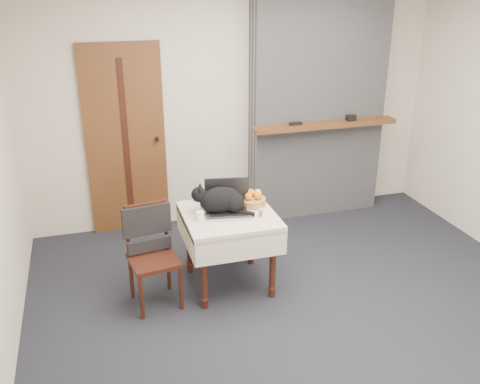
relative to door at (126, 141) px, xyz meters
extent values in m
plane|color=black|center=(1.20, -1.97, -1.00)|extent=(4.50, 4.50, 0.00)
cube|color=beige|center=(1.20, 0.03, 0.30)|extent=(4.50, 0.02, 2.60)
cube|color=brown|center=(0.00, 0.00, 0.00)|extent=(0.82, 0.05, 2.00)
cube|color=#33190E|center=(0.00, -0.03, 0.00)|extent=(0.06, 0.01, 1.70)
cylinder|color=black|center=(0.32, -0.04, 0.00)|extent=(0.04, 0.06, 0.04)
cube|color=gray|center=(2.10, -0.12, 0.30)|extent=(1.50, 0.30, 2.60)
cube|color=brown|center=(2.10, -0.36, 0.10)|extent=(1.62, 0.18, 0.05)
cube|color=black|center=(1.75, -0.36, 0.14)|extent=(0.14, 0.04, 0.03)
cube|color=black|center=(2.40, -0.36, 0.16)|extent=(0.10, 0.07, 0.06)
cylinder|color=#33190E|center=(0.42, -1.74, -0.68)|extent=(0.06, 0.06, 0.64)
sphere|color=#33190E|center=(0.42, -1.74, -0.92)|extent=(0.07, 0.07, 0.07)
cylinder|color=#33190E|center=(1.02, -1.74, -0.68)|extent=(0.06, 0.06, 0.64)
sphere|color=#33190E|center=(1.02, -1.74, -0.92)|extent=(0.07, 0.07, 0.07)
cylinder|color=#33190E|center=(0.42, -1.14, -0.68)|extent=(0.06, 0.06, 0.64)
sphere|color=#33190E|center=(0.42, -1.14, -0.92)|extent=(0.07, 0.07, 0.07)
cylinder|color=#33190E|center=(1.02, -1.14, -0.68)|extent=(0.06, 0.06, 0.64)
sphere|color=#33190E|center=(1.02, -1.14, -0.92)|extent=(0.07, 0.07, 0.07)
cube|color=beige|center=(0.72, -1.44, -0.33)|extent=(0.78, 0.78, 0.06)
cube|color=beige|center=(0.72, -1.82, -0.44)|extent=(0.78, 0.01, 0.22)
cube|color=beige|center=(0.72, -1.05, -0.44)|extent=(0.78, 0.01, 0.22)
cube|color=beige|center=(0.33, -1.44, -0.44)|extent=(0.01, 0.78, 0.22)
cube|color=beige|center=(1.10, -1.44, -0.44)|extent=(0.01, 0.78, 0.22)
cube|color=#B7B7BC|center=(0.71, -1.45, -0.29)|extent=(0.43, 0.33, 0.02)
cube|color=black|center=(0.71, -1.45, -0.27)|extent=(0.35, 0.24, 0.00)
cube|color=black|center=(0.74, -1.29, -0.15)|extent=(0.39, 0.14, 0.26)
cube|color=#AEDBFF|center=(0.74, -1.29, -0.15)|extent=(0.36, 0.12, 0.24)
ellipsoid|color=black|center=(0.66, -1.39, -0.18)|extent=(0.41, 0.29, 0.23)
ellipsoid|color=black|center=(0.76, -1.42, -0.21)|extent=(0.23, 0.25, 0.19)
sphere|color=black|center=(0.48, -1.35, -0.13)|extent=(0.16, 0.16, 0.13)
ellipsoid|color=white|center=(0.43, -1.34, -0.16)|extent=(0.07, 0.08, 0.06)
ellipsoid|color=white|center=(0.51, -1.36, -0.23)|extent=(0.07, 0.09, 0.09)
cone|color=black|center=(0.48, -1.39, -0.06)|extent=(0.06, 0.06, 0.06)
cone|color=black|center=(0.50, -1.31, -0.06)|extent=(0.06, 0.06, 0.06)
cylinder|color=black|center=(0.82, -1.51, -0.27)|extent=(0.19, 0.14, 0.04)
sphere|color=white|center=(0.49, -1.40, -0.28)|extent=(0.04, 0.04, 0.04)
sphere|color=white|center=(0.52, -1.31, -0.28)|extent=(0.04, 0.04, 0.04)
cylinder|color=white|center=(0.45, -1.50, -0.26)|extent=(0.07, 0.07, 0.08)
cylinder|color=#9F4F13|center=(0.96, -1.56, -0.27)|extent=(0.03, 0.03, 0.06)
cylinder|color=silver|center=(0.96, -1.56, -0.24)|extent=(0.03, 0.03, 0.01)
cylinder|color=#B18647|center=(0.97, -1.32, -0.27)|extent=(0.24, 0.24, 0.07)
sphere|color=orange|center=(0.92, -1.35, -0.20)|extent=(0.07, 0.07, 0.07)
sphere|color=orange|center=(1.01, -1.36, -0.20)|extent=(0.07, 0.07, 0.07)
sphere|color=orange|center=(0.97, -1.27, -0.20)|extent=(0.07, 0.07, 0.07)
sphere|color=yellow|center=(1.02, -1.29, -0.20)|extent=(0.07, 0.07, 0.07)
sphere|color=orange|center=(0.93, -1.28, -0.20)|extent=(0.07, 0.07, 0.07)
cube|color=black|center=(0.86, -1.38, -0.30)|extent=(0.10, 0.11, 0.01)
cube|color=#33190E|center=(0.04, -1.56, -0.58)|extent=(0.44, 0.44, 0.04)
cylinder|color=#33190E|center=(-0.10, -1.74, -0.79)|extent=(0.03, 0.03, 0.42)
cylinder|color=#33190E|center=(0.23, -1.70, -0.79)|extent=(0.03, 0.03, 0.42)
cylinder|color=#33190E|center=(-0.15, -1.41, -0.79)|extent=(0.03, 0.03, 0.42)
cylinder|color=#33190E|center=(0.18, -1.37, -0.79)|extent=(0.03, 0.03, 0.42)
cylinder|color=#33190E|center=(-0.15, -1.41, -0.35)|extent=(0.03, 0.03, 0.46)
cylinder|color=#33190E|center=(0.18, -1.37, -0.35)|extent=(0.03, 0.03, 0.46)
cube|color=#33190E|center=(0.02, -1.39, -0.26)|extent=(0.33, 0.07, 0.26)
cube|color=black|center=(0.02, -1.40, -0.28)|extent=(0.41, 0.11, 0.26)
camera|label=1|loc=(-0.38, -5.46, 1.62)|focal=40.00mm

